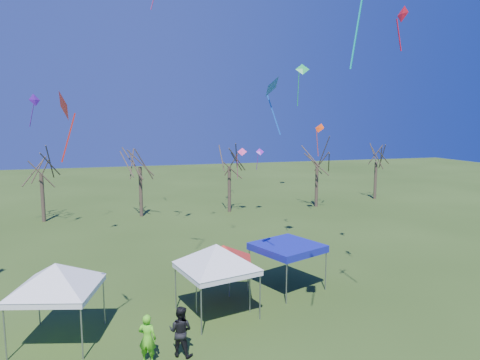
{
  "coord_description": "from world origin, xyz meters",
  "views": [
    {
      "loc": [
        -4.51,
        -15.64,
        8.86
      ],
      "look_at": [
        0.95,
        3.0,
        6.15
      ],
      "focal_mm": 32.0,
      "sensor_mm": 36.0,
      "label": 1
    }
  ],
  "objects_px": {
    "tree_2": "(139,149)",
    "tree_5": "(377,149)",
    "tree_4": "(317,148)",
    "tree_1": "(40,156)",
    "person_green": "(147,338)",
    "tent_red": "(223,249)",
    "tent_blue": "(287,248)",
    "tent_white_west": "(56,269)",
    "person_dark": "(181,331)",
    "tree_3": "(229,150)",
    "tent_white_mid": "(216,249)"
  },
  "relations": [
    {
      "from": "tree_5",
      "to": "tent_red",
      "type": "distance_m",
      "value": 32.38
    },
    {
      "from": "person_dark",
      "to": "person_green",
      "type": "xyz_separation_m",
      "value": [
        -1.24,
        -0.12,
        -0.05
      ]
    },
    {
      "from": "tree_5",
      "to": "tent_white_mid",
      "type": "xyz_separation_m",
      "value": [
        -24.0,
        -23.46,
        -2.63
      ]
    },
    {
      "from": "tree_2",
      "to": "person_green",
      "type": "xyz_separation_m",
      "value": [
        -1.27,
        -24.91,
        -5.37
      ]
    },
    {
      "from": "tree_1",
      "to": "tent_red",
      "type": "xyz_separation_m",
      "value": [
        11.13,
        -20.79,
        -3.12
      ]
    },
    {
      "from": "tent_red",
      "to": "tree_5",
      "type": "bearing_deg",
      "value": 43.55
    },
    {
      "from": "tree_3",
      "to": "tent_white_west",
      "type": "bearing_deg",
      "value": -120.56
    },
    {
      "from": "tree_2",
      "to": "tree_3",
      "type": "relative_size",
      "value": 1.03
    },
    {
      "from": "tree_5",
      "to": "tent_red",
      "type": "height_order",
      "value": "tree_5"
    },
    {
      "from": "tent_white_west",
      "to": "tent_blue",
      "type": "relative_size",
      "value": 1.04
    },
    {
      "from": "tree_3",
      "to": "tent_white_west",
      "type": "distance_m",
      "value": 25.73
    },
    {
      "from": "tree_2",
      "to": "person_dark",
      "type": "distance_m",
      "value": 25.36
    },
    {
      "from": "tree_1",
      "to": "tent_blue",
      "type": "distance_m",
      "value": 25.18
    },
    {
      "from": "tree_2",
      "to": "person_dark",
      "type": "xyz_separation_m",
      "value": [
        -0.03,
        -24.8,
        -5.32
      ]
    },
    {
      "from": "person_green",
      "to": "tree_2",
      "type": "bearing_deg",
      "value": -67.99
    },
    {
      "from": "tree_5",
      "to": "tent_white_west",
      "type": "xyz_separation_m",
      "value": [
        -30.68,
        -24.02,
        -2.69
      ]
    },
    {
      "from": "tree_2",
      "to": "tree_4",
      "type": "xyz_separation_m",
      "value": [
        17.72,
        -0.38,
        -0.23
      ]
    },
    {
      "from": "tent_white_west",
      "to": "person_dark",
      "type": "relative_size",
      "value": 2.13
    },
    {
      "from": "person_dark",
      "to": "tree_1",
      "type": "bearing_deg",
      "value": -40.23
    },
    {
      "from": "tree_5",
      "to": "tree_2",
      "type": "bearing_deg",
      "value": -176.3
    },
    {
      "from": "tent_blue",
      "to": "tree_1",
      "type": "bearing_deg",
      "value": 126.38
    },
    {
      "from": "tree_3",
      "to": "person_dark",
      "type": "height_order",
      "value": "tree_3"
    },
    {
      "from": "tree_4",
      "to": "tent_white_west",
      "type": "xyz_separation_m",
      "value": [
        -22.31,
        -21.96,
        -3.02
      ]
    },
    {
      "from": "person_green",
      "to": "person_dark",
      "type": "bearing_deg",
      "value": -149.71
    },
    {
      "from": "tree_4",
      "to": "tent_blue",
      "type": "xyz_separation_m",
      "value": [
        -11.34,
        -19.42,
        -3.84
      ]
    },
    {
      "from": "tree_2",
      "to": "tree_5",
      "type": "bearing_deg",
      "value": 3.7
    },
    {
      "from": "tent_red",
      "to": "person_green",
      "type": "distance_m",
      "value": 6.19
    },
    {
      "from": "tree_4",
      "to": "person_dark",
      "type": "xyz_separation_m",
      "value": [
        -17.75,
        -24.42,
        -5.09
      ]
    },
    {
      "from": "tree_3",
      "to": "tree_1",
      "type": "bearing_deg",
      "value": 177.94
    },
    {
      "from": "tree_2",
      "to": "tent_blue",
      "type": "height_order",
      "value": "tree_2"
    },
    {
      "from": "tent_red",
      "to": "tent_blue",
      "type": "bearing_deg",
      "value": 11.21
    },
    {
      "from": "tree_4",
      "to": "person_dark",
      "type": "relative_size",
      "value": 4.07
    },
    {
      "from": "tree_3",
      "to": "person_green",
      "type": "distance_m",
      "value": 26.91
    },
    {
      "from": "tree_1",
      "to": "tree_3",
      "type": "height_order",
      "value": "tree_3"
    },
    {
      "from": "tent_red",
      "to": "tent_blue",
      "type": "height_order",
      "value": "tent_red"
    },
    {
      "from": "tree_4",
      "to": "tree_1",
      "type": "bearing_deg",
      "value": 178.58
    },
    {
      "from": "tent_white_west",
      "to": "tent_red",
      "type": "height_order",
      "value": "tent_white_west"
    },
    {
      "from": "tent_red",
      "to": "person_dark",
      "type": "bearing_deg",
      "value": -122.83
    },
    {
      "from": "tree_2",
      "to": "person_dark",
      "type": "bearing_deg",
      "value": -90.07
    },
    {
      "from": "tree_1",
      "to": "tree_5",
      "type": "height_order",
      "value": "tree_1"
    },
    {
      "from": "tree_4",
      "to": "person_dark",
      "type": "distance_m",
      "value": 30.62
    },
    {
      "from": "tent_white_mid",
      "to": "person_green",
      "type": "distance_m",
      "value": 5.09
    },
    {
      "from": "tree_3",
      "to": "tent_white_west",
      "type": "xyz_separation_m",
      "value": [
        -12.99,
        -22.0,
        -3.04
      ]
    },
    {
      "from": "tree_3",
      "to": "tent_white_mid",
      "type": "xyz_separation_m",
      "value": [
        -6.31,
        -21.44,
        -2.98
      ]
    },
    {
      "from": "tent_white_west",
      "to": "tent_blue",
      "type": "bearing_deg",
      "value": 13.02
    },
    {
      "from": "tree_1",
      "to": "person_dark",
      "type": "xyz_separation_m",
      "value": [
        8.37,
        -25.07,
        -4.82
      ]
    },
    {
      "from": "tree_2",
      "to": "tent_white_mid",
      "type": "bearing_deg",
      "value": -84.53
    },
    {
      "from": "tent_white_mid",
      "to": "person_green",
      "type": "bearing_deg",
      "value": -136.88
    },
    {
      "from": "tent_white_west",
      "to": "tent_red",
      "type": "distance_m",
      "value": 7.55
    },
    {
      "from": "tent_blue",
      "to": "tent_red",
      "type": "bearing_deg",
      "value": -168.79
    }
  ]
}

